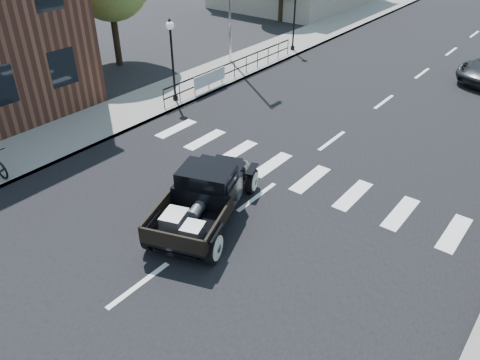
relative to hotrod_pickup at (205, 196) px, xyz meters
The scene contains 9 objects.
ground 1.00m from the hotrod_pickup, 13.56° to the right, with size 120.00×120.00×0.00m, color black.
road 14.90m from the hotrod_pickup, 87.91° to the left, with size 14.00×80.00×0.02m, color black.
road_markings 9.92m from the hotrod_pickup, 86.86° to the left, with size 12.00×60.00×0.06m, color silver, non-canonical shape.
sidewalk_left 16.88m from the hotrod_pickup, 118.16° to the left, with size 3.00×80.00×0.15m, color gray.
railing 11.96m from the hotrod_pickup, 124.40° to the left, with size 0.08×10.00×1.00m, color black, non-canonical shape.
banner 10.33m from the hotrod_pickup, 130.32° to the left, with size 0.04×2.20×0.60m, color silver, non-canonical shape.
lamp_post_b 9.25m from the hotrod_pickup, 140.25° to the left, with size 0.36×0.36×3.66m, color black, non-canonical shape.
lamp_post_c 17.41m from the hotrod_pickup, 113.98° to the left, with size 0.36×0.36×3.66m, color black, non-canonical shape.
hotrod_pickup is the anchor object (origin of this frame).
Camera 1 is at (7.25, -8.15, 8.48)m, focal length 35.00 mm.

